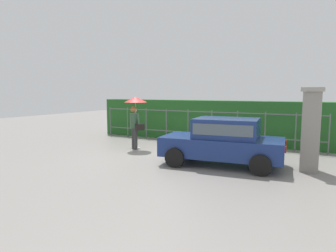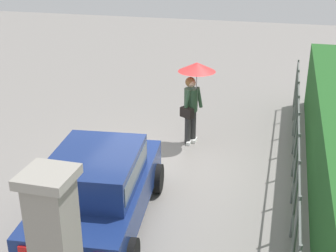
# 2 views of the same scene
# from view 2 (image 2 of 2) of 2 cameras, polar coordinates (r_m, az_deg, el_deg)

# --- Properties ---
(ground_plane) EXTENTS (40.00, 40.00, 0.00)m
(ground_plane) POSITION_cam_2_polar(r_m,az_deg,el_deg) (10.47, -1.39, -5.10)
(ground_plane) COLOR gray
(car) EXTENTS (3.88, 2.20, 1.48)m
(car) POSITION_cam_2_polar(r_m,az_deg,el_deg) (8.18, -8.74, -7.45)
(car) COLOR navy
(car) RESTS_ON ground
(pedestrian) EXTENTS (0.91, 0.91, 2.10)m
(pedestrian) POSITION_cam_2_polar(r_m,az_deg,el_deg) (11.12, 3.28, 5.14)
(pedestrian) COLOR #333333
(pedestrian) RESTS_ON ground
(fence_section) EXTENTS (10.27, 0.05, 1.50)m
(fence_section) POSITION_cam_2_polar(r_m,az_deg,el_deg) (9.56, 15.73, -3.33)
(fence_section) COLOR #59605B
(fence_section) RESTS_ON ground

